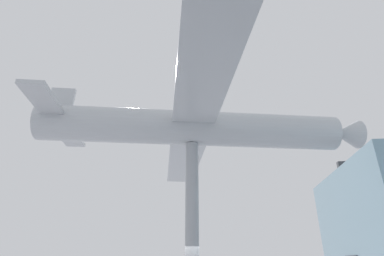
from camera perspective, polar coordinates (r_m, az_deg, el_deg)
support_pylon_central at (r=13.02m, az=0.00°, el=-17.45°), size 0.58×0.58×6.91m
suspended_airplane at (r=14.19m, az=0.91°, el=-0.00°), size 20.17×15.72×2.61m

